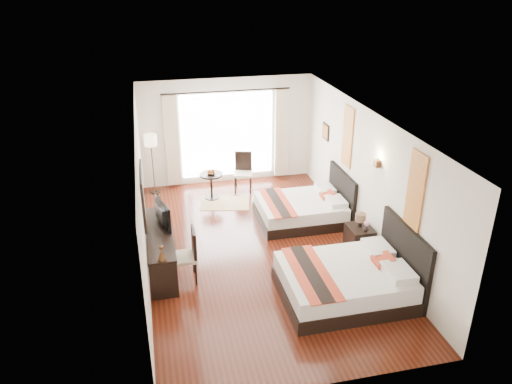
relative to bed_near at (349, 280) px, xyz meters
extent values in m
cube|color=#331109|center=(-1.18, 1.88, -0.33)|extent=(4.50, 7.50, 0.01)
cube|color=white|center=(-1.18, 1.88, 2.46)|extent=(4.50, 7.50, 0.02)
cube|color=silver|center=(1.06, 1.88, 1.07)|extent=(0.01, 7.50, 2.80)
cube|color=silver|center=(-3.43, 1.88, 1.07)|extent=(0.01, 7.50, 2.80)
cube|color=silver|center=(-1.18, 5.62, 1.07)|extent=(4.50, 0.01, 2.80)
cube|color=silver|center=(-1.18, -1.87, 1.07)|extent=(4.50, 0.01, 2.80)
cube|color=white|center=(-1.18, 5.61, 0.97)|extent=(2.40, 0.02, 2.20)
cube|color=white|center=(-1.18, 5.55, 0.97)|extent=(2.30, 0.02, 2.10)
cube|color=beige|center=(-2.63, 5.51, 0.95)|extent=(0.35, 0.14, 2.35)
cube|color=beige|center=(0.27, 5.51, 0.95)|extent=(0.35, 0.14, 2.35)
cube|color=#993916|center=(1.05, 0.00, 1.62)|extent=(0.03, 0.50, 1.35)
cube|color=#993916|center=(1.05, 2.94, 1.62)|extent=(0.03, 0.50, 1.35)
cube|color=#452B18|center=(1.01, 1.38, 1.59)|extent=(0.10, 0.14, 0.14)
cube|color=black|center=(-3.40, 1.71, 1.22)|extent=(0.04, 1.25, 0.95)
cube|color=white|center=(-3.38, 1.71, 1.22)|extent=(0.01, 1.12, 0.82)
cube|color=black|center=(-0.11, 0.00, -0.20)|extent=(2.17, 1.69, 0.26)
cube|color=silver|center=(-0.11, 0.00, 0.10)|extent=(2.11, 1.65, 0.32)
cube|color=black|center=(1.02, 0.00, 0.31)|extent=(0.08, 1.69, 1.27)
cube|color=#AF351C|center=(-0.72, 0.00, 0.26)|extent=(0.58, 1.75, 0.02)
cube|color=black|center=(0.02, 2.94, -0.21)|extent=(1.91, 1.49, 0.23)
cube|color=silver|center=(0.02, 2.94, 0.05)|extent=(1.85, 1.45, 0.28)
cube|color=black|center=(1.02, 2.94, 0.23)|extent=(0.08, 1.49, 1.12)
cube|color=#AF351C|center=(-0.52, 2.94, 0.19)|extent=(0.51, 1.55, 0.02)
cube|color=black|center=(0.79, 1.38, -0.05)|extent=(0.47, 0.58, 0.55)
cylinder|color=black|center=(0.80, 1.43, 0.26)|extent=(0.09, 0.09, 0.18)
cylinder|color=#443020|center=(0.80, 1.43, 0.43)|extent=(0.22, 0.22, 0.16)
imported|color=black|center=(0.83, 1.20, 0.23)|extent=(0.12, 0.12, 0.12)
cube|color=black|center=(-3.17, 1.71, 0.05)|extent=(0.50, 2.20, 0.76)
imported|color=black|center=(-3.15, 1.99, 0.68)|extent=(0.31, 0.87, 0.50)
cube|color=#B5A68B|center=(-2.79, 1.14, 0.16)|extent=(0.48, 0.48, 0.06)
cube|color=black|center=(-2.58, 1.14, 0.45)|extent=(0.05, 0.45, 0.54)
cylinder|color=black|center=(-3.17, 5.25, -0.31)|extent=(0.24, 0.24, 0.03)
cylinder|color=#452B18|center=(-3.17, 5.25, 0.36)|extent=(0.03, 0.03, 1.33)
cylinder|color=#FFEFC7|center=(-3.17, 5.25, 1.10)|extent=(0.31, 0.31, 0.28)
cylinder|color=black|center=(-1.78, 4.59, 0.01)|extent=(0.58, 0.58, 0.67)
imported|color=#4D2A1B|center=(-1.78, 4.55, 0.37)|extent=(0.24, 0.24, 0.06)
cube|color=#B5A68B|center=(-0.91, 4.90, 0.13)|extent=(0.56, 0.56, 0.06)
cube|color=black|center=(-0.86, 5.09, 0.41)|extent=(0.43, 0.16, 0.51)
cube|color=tan|center=(-1.52, 4.21, -0.32)|extent=(1.33, 1.02, 0.01)
camera|label=1|loc=(-3.22, -6.77, 5.05)|focal=35.00mm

